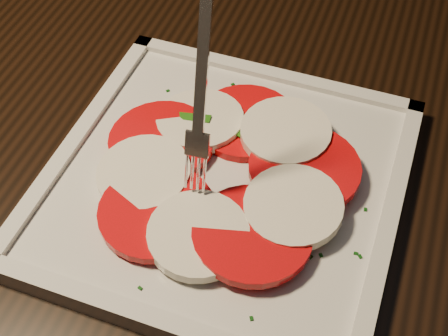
% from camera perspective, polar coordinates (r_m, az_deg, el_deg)
% --- Properties ---
extents(ground, '(6.00, 6.00, 0.00)m').
position_cam_1_polar(ground, '(1.34, -6.40, -13.30)').
color(ground, black).
rests_on(ground, ground).
extents(table, '(1.25, 0.87, 0.75)m').
position_cam_1_polar(table, '(0.71, -1.61, 0.34)').
color(table, black).
rests_on(table, ground).
extents(plate, '(0.32, 0.32, 0.01)m').
position_cam_1_polar(plate, '(0.56, -0.00, -1.50)').
color(plate, silver).
rests_on(plate, table).
extents(caprese_salad, '(0.25, 0.25, 0.02)m').
position_cam_1_polar(caprese_salad, '(0.54, 0.01, -0.35)').
color(caprese_salad, red).
rests_on(caprese_salad, plate).
extents(fork, '(0.03, 0.06, 0.17)m').
position_cam_1_polar(fork, '(0.48, -1.91, 7.41)').
color(fork, white).
rests_on(fork, caprese_salad).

